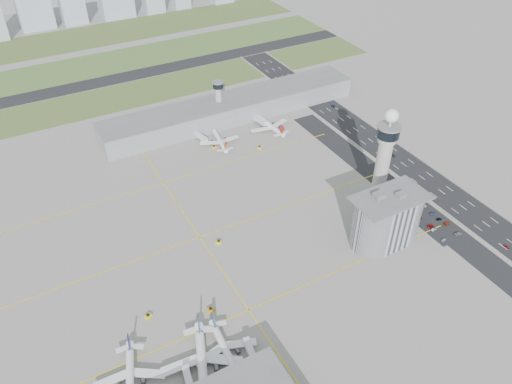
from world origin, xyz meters
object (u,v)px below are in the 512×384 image
airplane_far_a (219,137)px  car_lot_1 (434,229)px  tug_1 (211,309)px  tug_2 (197,327)px  jet_bridge_far_1 (255,119)px  airplane_near_b (202,362)px  car_lot_2 (431,226)px  car_lot_6 (458,234)px  car_lot_0 (444,240)px  airplane_near_c (226,349)px  tug_3 (219,242)px  jet_bridge_near_2 (256,366)px  car_lot_11 (418,202)px  car_lot_9 (433,214)px  car_lot_10 (423,206)px  tug_5 (259,147)px  car_lot_4 (412,212)px  car_lot_3 (419,218)px  car_hw_1 (392,155)px  car_lot_7 (447,223)px  airplane_far_b (269,122)px  airplane_near_a (129,376)px  tug_0 (148,316)px  admin_building (386,219)px  car_lot_5 (403,207)px  car_hw_0 (507,247)px  jet_bridge_far_0 (196,135)px  car_hw_2 (334,106)px  secondary_tower (219,97)px  car_lot_8 (439,219)px  control_tower (384,154)px  tug_4 (214,147)px

airplane_far_a → car_lot_1: airplane_far_a is taller
tug_1 → tug_2: 12.13m
jet_bridge_far_1 → tug_2: jet_bridge_far_1 is taller
airplane_near_b → car_lot_1: (156.95, 18.53, -5.42)m
tug_2 → car_lot_2: 150.84m
car_lot_6 → car_lot_1: bearing=50.6°
car_lot_0 → airplane_near_c: bearing=83.6°
tug_2 → tug_3: 59.43m
jet_bridge_near_2 → car_lot_11: bearing=-59.7°
jet_bridge_far_1 → car_lot_1: bearing=0.9°
car_lot_9 → car_lot_10: (0.16, 8.10, 0.04)m
tug_5 → car_lot_0: (45.49, -136.42, -0.40)m
car_lot_0 → car_lot_9: car_lot_9 is taller
car_lot_4 → tug_1: bearing=96.3°
car_lot_0 → jet_bridge_near_2: bearing=89.2°
car_lot_3 → car_hw_1: bearing=-20.7°
airplane_far_a → car_lot_7: bearing=-143.0°
car_lot_4 → car_hw_1: 63.01m
airplane_far_b → tug_2: size_ratio=12.84×
tug_5 → airplane_near_a: bearing=83.0°
tug_0 → car_lot_1: size_ratio=0.84×
airplane_near_a → car_hw_1: (218.49, 82.24, -4.51)m
car_lot_3 → admin_building: bearing=103.2°
airplane_far_b → jet_bridge_far_1: (-5.01, 14.07, -2.56)m
car_lot_0 → car_lot_7: size_ratio=0.81×
airplane_near_c → car_lot_5: airplane_near_c is taller
car_lot_6 → car_hw_0: (15.81, -21.03, -0.09)m
jet_bridge_far_0 → tug_3: jet_bridge_far_0 is taller
jet_bridge_far_0 → car_lot_0: 189.86m
airplane_near_b → airplane_far_b: 212.20m
tug_3 → car_hw_2: tug_3 is taller
secondary_tower → tug_1: (-86.65, -171.45, -17.82)m
airplane_near_b → jet_bridge_far_1: (125.49, 181.40, -3.20)m
car_lot_1 → car_lot_8: 11.04m
control_tower → airplane_near_b: 159.07m
control_tower → car_lot_3: bearing=-67.5°
airplane_far_a → tug_5: bearing=-125.2°
tug_1 → jet_bridge_near_2: bearing=10.7°
airplane_far_b → car_lot_9: size_ratio=10.69×
car_lot_3 → car_lot_2: bearing=-167.2°
airplane_far_b → car_lot_0: 160.10m
secondary_tower → car_hw_2: size_ratio=7.09×
airplane_near_a → car_lot_6: airplane_near_a is taller
control_tower → car_lot_9: bearing=-52.6°
control_tower → car_lot_1: 53.16m
tug_5 → airplane_near_b: bearing=91.6°
car_hw_1 → tug_3: bearing=-176.5°
jet_bridge_far_1 → car_lot_0: jet_bridge_far_1 is taller
tug_5 → jet_bridge_far_0: bearing=-7.2°
jet_bridge_far_0 → tug_4: jet_bridge_far_0 is taller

